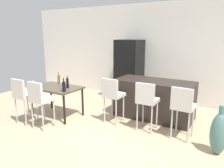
% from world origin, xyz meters
% --- Properties ---
extents(ground_plane, '(10.00, 10.00, 0.00)m').
position_xyz_m(ground_plane, '(0.00, 0.00, 0.00)').
color(ground_plane, tan).
extents(back_wall, '(10.00, 0.12, 2.90)m').
position_xyz_m(back_wall, '(0.00, 2.63, 1.45)').
color(back_wall, silver).
rests_on(back_wall, ground_plane).
extents(kitchen_island, '(1.86, 0.84, 0.92)m').
position_xyz_m(kitchen_island, '(0.29, 1.16, 0.46)').
color(kitchen_island, black).
rests_on(kitchen_island, ground_plane).
extents(bar_chair_left, '(0.42, 0.42, 1.05)m').
position_xyz_m(bar_chair_left, '(-0.39, 0.36, 0.70)').
color(bar_chair_left, beige).
rests_on(bar_chair_left, ground_plane).
extents(bar_chair_middle, '(0.40, 0.40, 1.05)m').
position_xyz_m(bar_chair_middle, '(0.43, 0.36, 0.70)').
color(bar_chair_middle, beige).
rests_on(bar_chair_middle, ground_plane).
extents(bar_chair_right, '(0.42, 0.42, 1.05)m').
position_xyz_m(bar_chair_right, '(1.16, 0.36, 0.70)').
color(bar_chair_right, beige).
rests_on(bar_chair_right, ground_plane).
extents(dining_table, '(1.22, 0.77, 0.74)m').
position_xyz_m(dining_table, '(-1.81, 0.03, 0.66)').
color(dining_table, '#4C4238').
rests_on(dining_table, ground_plane).
extents(dining_chair_near, '(0.40, 0.40, 1.05)m').
position_xyz_m(dining_chair_near, '(-2.09, -0.72, 0.70)').
color(dining_chair_near, beige).
rests_on(dining_chair_near, ground_plane).
extents(dining_chair_far, '(0.40, 0.40, 1.05)m').
position_xyz_m(dining_chair_far, '(-1.54, -0.72, 0.70)').
color(dining_chair_far, beige).
rests_on(dining_chair_far, ground_plane).
extents(wine_bottle_right, '(0.06, 0.06, 0.31)m').
position_xyz_m(wine_bottle_right, '(-2.00, 0.32, 0.86)').
color(wine_bottle_right, brown).
rests_on(wine_bottle_right, dining_table).
extents(wine_bottle_middle, '(0.06, 0.06, 0.30)m').
position_xyz_m(wine_bottle_middle, '(-1.49, 0.09, 0.86)').
color(wine_bottle_middle, black).
rests_on(wine_bottle_middle, dining_table).
extents(wine_bottle_corner, '(0.08, 0.08, 0.31)m').
position_xyz_m(wine_bottle_corner, '(-1.34, -0.19, 0.86)').
color(wine_bottle_corner, black).
rests_on(wine_bottle_corner, dining_table).
extents(wine_glass_left, '(0.07, 0.07, 0.17)m').
position_xyz_m(wine_glass_left, '(-2.28, -0.26, 0.86)').
color(wine_glass_left, silver).
rests_on(wine_glass_left, dining_table).
extents(wine_glass_far, '(0.07, 0.07, 0.17)m').
position_xyz_m(wine_glass_far, '(-1.69, 0.12, 0.86)').
color(wine_glass_far, silver).
rests_on(wine_glass_far, dining_table).
extents(refrigerator, '(0.72, 0.68, 1.84)m').
position_xyz_m(refrigerator, '(-0.90, 2.19, 0.92)').
color(refrigerator, black).
rests_on(refrigerator, ground_plane).
extents(floor_vase, '(0.29, 0.29, 0.87)m').
position_xyz_m(floor_vase, '(1.83, 0.12, 0.38)').
color(floor_vase, '#47706B').
rests_on(floor_vase, ground_plane).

